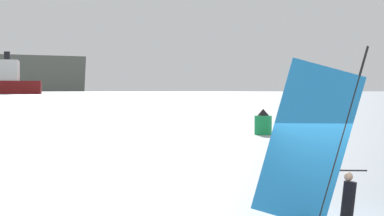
# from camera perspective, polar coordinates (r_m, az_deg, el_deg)

# --- Properties ---
(windsurfer) EXTENTS (3.90, 1.68, 4.53)m
(windsurfer) POSITION_cam_1_polar(r_m,az_deg,el_deg) (16.78, 11.85, -5.58)
(windsurfer) COLOR white
(windsurfer) RESTS_ON ground_plane
(distant_headland) EXTENTS (1416.58, 658.16, 52.93)m
(distant_headland) POSITION_cam_1_polar(r_m,az_deg,el_deg) (1135.77, -14.86, 2.75)
(distant_headland) COLOR #60665B
(distant_headland) RESTS_ON ground_plane
(channel_buoy) EXTENTS (1.27, 1.27, 1.90)m
(channel_buoy) POSITION_cam_1_polar(r_m,az_deg,el_deg) (48.79, 6.15, -1.31)
(channel_buoy) COLOR #19994C
(channel_buoy) RESTS_ON ground_plane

